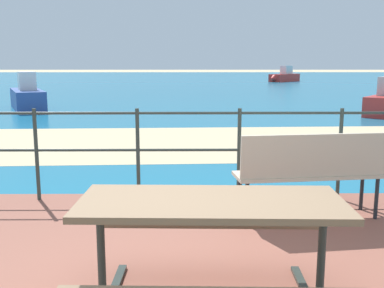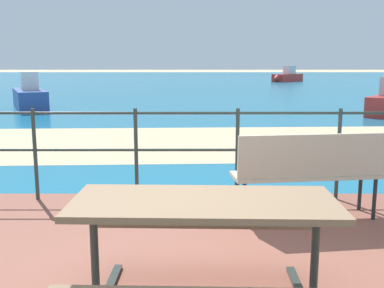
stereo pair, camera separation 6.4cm
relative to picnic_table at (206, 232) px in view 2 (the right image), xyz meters
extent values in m
cube|color=#196B8E|center=(-0.14, 40.17, -0.64)|extent=(90.00, 90.00, 0.01)
cube|color=tan|center=(-0.14, 6.78, -0.64)|extent=(54.14, 6.72, 0.01)
cube|color=#7A6047|center=(0.00, 0.00, 0.18)|extent=(1.60, 0.70, 0.04)
cube|color=#7A6047|center=(0.02, 0.58, -0.13)|extent=(1.59, 0.30, 0.04)
cylinder|color=#2D3833|center=(-0.67, 0.02, -0.20)|extent=(0.05, 0.05, 0.77)
cylinder|color=#2D3833|center=(0.67, -0.02, -0.20)|extent=(0.05, 0.05, 0.77)
cube|color=#BCAD93|center=(1.10, 1.92, -0.13)|extent=(1.57, 0.59, 0.04)
cube|color=#BCAD93|center=(1.13, 1.74, 0.11)|extent=(1.52, 0.25, 0.43)
cylinder|color=#1E2328|center=(1.76, 2.15, -0.35)|extent=(0.04, 0.04, 0.46)
cylinder|color=#1E2328|center=(1.80, 1.85, -0.35)|extent=(0.04, 0.04, 0.46)
cylinder|color=#1E2328|center=(0.40, 1.98, -0.35)|extent=(0.04, 0.04, 0.46)
cylinder|color=#1E2328|center=(0.44, 1.68, -0.35)|extent=(0.04, 0.04, 0.46)
cylinder|color=#2D3833|center=(-1.91, 2.55, -0.04)|extent=(0.04, 0.04, 1.08)
cylinder|color=#2D3833|center=(-0.73, 2.55, -0.04)|extent=(0.04, 0.04, 1.08)
cylinder|color=#2D3833|center=(0.45, 2.55, -0.04)|extent=(0.04, 0.04, 1.08)
cylinder|color=#2D3833|center=(1.63, 2.55, -0.04)|extent=(0.04, 0.04, 1.08)
cylinder|color=#2D3833|center=(-0.14, 2.55, 0.44)|extent=(5.90, 0.03, 0.03)
cylinder|color=#2D3833|center=(-0.14, 2.55, 0.01)|extent=(5.90, 0.03, 0.03)
cube|color=red|center=(8.82, 39.39, -0.29)|extent=(3.46, 3.90, 0.69)
cube|color=silver|center=(9.01, 39.63, 0.44)|extent=(1.34, 1.45, 0.76)
cone|color=red|center=(7.38, 37.60, -0.29)|extent=(0.80, 0.78, 0.62)
cube|color=#2D478C|center=(-6.00, 13.77, -0.28)|extent=(2.29, 3.52, 0.70)
cube|color=silver|center=(-5.89, 13.54, 0.40)|extent=(0.88, 1.05, 0.65)
cone|color=#2D478C|center=(-6.81, 15.56, -0.28)|extent=(0.78, 0.72, 0.63)
camera|label=1|loc=(-0.14, -2.56, 1.00)|focal=41.88mm
camera|label=2|loc=(-0.07, -2.56, 1.00)|focal=41.88mm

